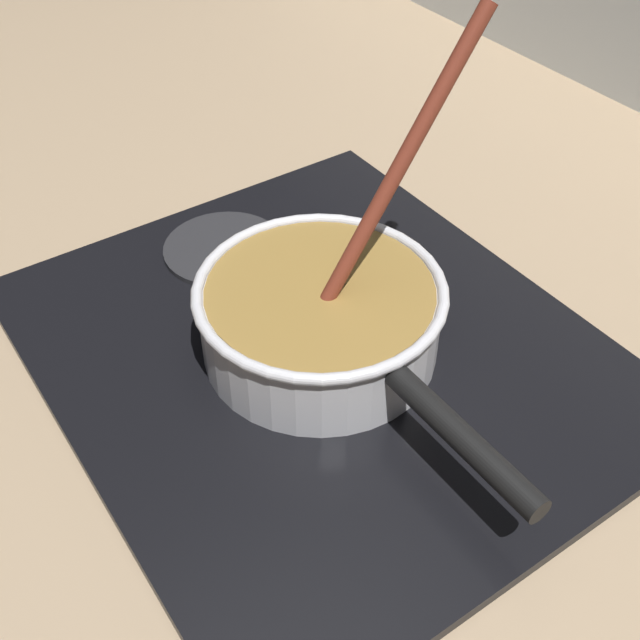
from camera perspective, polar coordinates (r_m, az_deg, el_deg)
name	(u,v)px	position (r m, az deg, el deg)	size (l,w,h in m)	color
ground	(230,462)	(0.72, -6.48, -10.03)	(2.40, 1.60, 0.04)	#9E8466
hob_plate	(320,352)	(0.77, 0.00, -2.33)	(0.56, 0.48, 0.01)	black
burner_ring	(320,345)	(0.76, 0.00, -1.79)	(0.18, 0.18, 0.01)	#592D0C
spare_burner	(224,248)	(0.88, -6.86, 5.10)	(0.13, 0.13, 0.01)	#262628
cooking_pan	(322,316)	(0.73, 0.14, 0.27)	(0.39, 0.27, 0.31)	silver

